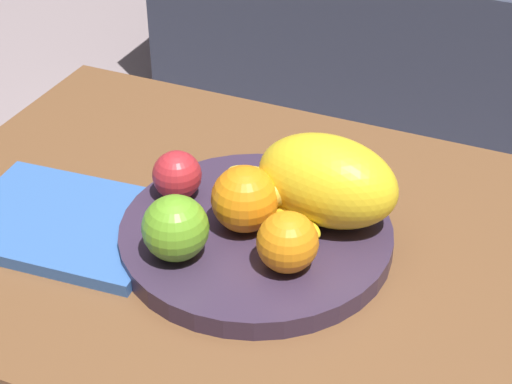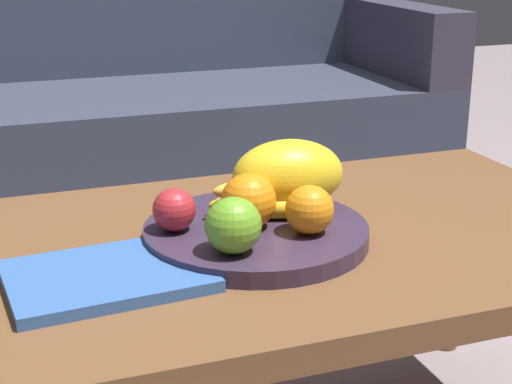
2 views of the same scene
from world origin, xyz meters
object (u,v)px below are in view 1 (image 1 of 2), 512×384
(coffee_table, at_px, (306,280))
(orange_front, at_px, (245,199))
(apple_left, at_px, (177,175))
(magazine, at_px, (67,223))
(apple_front, at_px, (175,228))
(banana_bunch, at_px, (290,198))
(orange_left, at_px, (289,243))
(melon_large_front, at_px, (327,181))
(fruit_bowl, at_px, (256,235))

(coffee_table, xyz_separation_m, orange_front, (-0.07, -0.02, 0.11))
(coffee_table, relative_size, orange_front, 13.06)
(apple_left, bearing_deg, magazine, -142.69)
(apple_front, xyz_separation_m, banana_bunch, (0.09, 0.12, -0.01))
(magazine, bearing_deg, apple_front, -11.10)
(orange_left, distance_m, magazine, 0.29)
(banana_bunch, bearing_deg, orange_left, -69.21)
(magazine, bearing_deg, orange_front, 11.28)
(melon_large_front, relative_size, apple_left, 2.79)
(apple_front, bearing_deg, coffee_table, 38.59)
(apple_left, bearing_deg, apple_front, -62.81)
(coffee_table, relative_size, apple_left, 16.90)
(melon_large_front, distance_m, banana_bunch, 0.05)
(orange_front, distance_m, magazine, 0.23)
(melon_large_front, bearing_deg, banana_bunch, -158.10)
(coffee_table, xyz_separation_m, melon_large_front, (0.01, 0.04, 0.13))
(melon_large_front, bearing_deg, apple_left, -171.07)
(orange_left, relative_size, magazine, 0.27)
(apple_left, xyz_separation_m, magazine, (-0.11, -0.08, -0.05))
(orange_front, height_order, apple_front, orange_front)
(orange_front, xyz_separation_m, apple_left, (-0.10, 0.02, -0.01))
(coffee_table, relative_size, orange_left, 15.02)
(fruit_bowl, relative_size, banana_bunch, 1.84)
(fruit_bowl, relative_size, apple_left, 5.30)
(coffee_table, xyz_separation_m, apple_front, (-0.12, -0.10, 0.11))
(magazine, bearing_deg, melon_large_front, 16.63)
(coffee_table, height_order, apple_front, apple_front)
(fruit_bowl, distance_m, orange_front, 0.05)
(apple_front, height_order, banana_bunch, apple_front)
(orange_front, bearing_deg, apple_left, 166.45)
(apple_left, bearing_deg, banana_bunch, 5.14)
(fruit_bowl, height_order, apple_left, apple_left)
(apple_left, relative_size, magazine, 0.24)
(apple_front, height_order, magazine, apple_front)
(melon_large_front, distance_m, apple_front, 0.18)
(fruit_bowl, height_order, apple_front, apple_front)
(banana_bunch, height_order, magazine, banana_bunch)
(orange_left, bearing_deg, apple_left, 157.47)
(coffee_table, xyz_separation_m, apple_left, (-0.17, 0.01, 0.10))
(coffee_table, bearing_deg, melon_large_front, 75.86)
(magazine, bearing_deg, apple_left, 32.91)
(orange_left, relative_size, apple_left, 1.13)
(orange_left, relative_size, apple_front, 0.91)
(orange_front, height_order, orange_left, orange_front)
(banana_bunch, relative_size, magazine, 0.70)
(fruit_bowl, distance_m, orange_left, 0.09)
(melon_large_front, bearing_deg, coffee_table, -104.14)
(fruit_bowl, relative_size, apple_front, 4.30)
(orange_front, bearing_deg, apple_front, -121.79)
(coffee_table, distance_m, fruit_bowl, 0.09)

